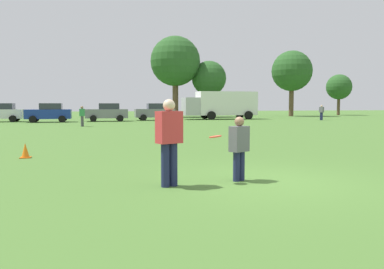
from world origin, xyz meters
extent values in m
plane|color=#47702D|center=(0.00, 0.00, 0.00)|extent=(182.30, 182.30, 0.00)
cylinder|color=#1E234C|center=(-2.25, 0.02, 0.45)|extent=(0.17, 0.17, 0.90)
cylinder|color=#1E234C|center=(-2.07, 0.09, 0.45)|extent=(0.17, 0.17, 0.90)
cube|color=red|center=(-2.16, 0.05, 1.23)|extent=(0.58, 0.45, 0.66)
sphere|color=beige|center=(-2.16, 0.05, 1.68)|extent=(0.25, 0.25, 0.25)
cylinder|color=#1E234C|center=(-0.47, 0.31, 0.33)|extent=(0.15, 0.15, 0.66)
cylinder|color=#1E234C|center=(-0.62, 0.23, 0.33)|extent=(0.15, 0.15, 0.66)
cube|color=#595960|center=(-0.54, 0.27, 0.94)|extent=(0.50, 0.42, 0.56)
sphere|color=#8C664C|center=(-0.54, 0.27, 1.32)|extent=(0.22, 0.22, 0.22)
cylinder|color=#E54C33|center=(-1.13, 0.15, 1.01)|extent=(0.27, 0.27, 0.07)
cube|color=#D8590C|center=(-5.84, 5.38, 0.01)|extent=(0.32, 0.32, 0.03)
cone|color=orange|center=(-5.84, 5.38, 0.26)|extent=(0.24, 0.24, 0.45)
cube|color=silver|center=(-12.83, 33.56, 0.78)|extent=(4.21, 1.83, 0.90)
cube|color=#2D333D|center=(-12.58, 33.56, 1.50)|extent=(2.01, 1.65, 0.64)
cylinder|color=black|center=(-11.52, 32.57, 0.33)|extent=(0.66, 0.22, 0.66)
cylinder|color=black|center=(-11.53, 34.57, 0.33)|extent=(0.66, 0.22, 0.66)
cube|color=navy|center=(-8.15, 31.70, 0.78)|extent=(4.21, 1.83, 0.90)
cube|color=#2D333D|center=(-7.90, 31.70, 1.50)|extent=(2.01, 1.65, 0.64)
cylinder|color=black|center=(-9.44, 30.70, 0.33)|extent=(0.66, 0.22, 0.66)
cylinder|color=black|center=(-9.45, 32.69, 0.33)|extent=(0.66, 0.22, 0.66)
cylinder|color=black|center=(-6.84, 30.71, 0.33)|extent=(0.66, 0.22, 0.66)
cylinder|color=black|center=(-6.85, 32.71, 0.33)|extent=(0.66, 0.22, 0.66)
cube|color=slate|center=(-2.67, 32.39, 0.78)|extent=(4.21, 1.83, 0.90)
cube|color=#2D333D|center=(-2.42, 32.39, 1.50)|extent=(2.01, 1.65, 0.64)
cylinder|color=black|center=(-3.97, 31.38, 0.33)|extent=(0.66, 0.22, 0.66)
cylinder|color=black|center=(-3.98, 33.38, 0.33)|extent=(0.66, 0.22, 0.66)
cylinder|color=black|center=(-1.37, 31.40, 0.33)|extent=(0.66, 0.22, 0.66)
cylinder|color=black|center=(-1.38, 33.40, 0.33)|extent=(0.66, 0.22, 0.66)
cube|color=slate|center=(2.43, 33.81, 0.78)|extent=(4.21, 1.83, 0.90)
cube|color=#2D333D|center=(2.68, 33.81, 1.50)|extent=(2.01, 1.65, 0.64)
cylinder|color=black|center=(1.14, 32.80, 0.33)|extent=(0.66, 0.22, 0.66)
cylinder|color=black|center=(1.13, 34.80, 0.33)|extent=(0.66, 0.22, 0.66)
cylinder|color=black|center=(3.74, 32.82, 0.33)|extent=(0.66, 0.22, 0.66)
cylinder|color=black|center=(3.73, 34.81, 0.33)|extent=(0.66, 0.22, 0.66)
cube|color=white|center=(10.98, 34.90, 1.83)|extent=(6.82, 2.54, 2.70)
cube|color=#B2B2B7|center=(6.78, 34.87, 1.48)|extent=(1.81, 2.31, 2.00)
cylinder|color=black|center=(8.78, 33.51, 0.48)|extent=(0.96, 0.29, 0.96)
cylinder|color=black|center=(8.76, 36.25, 0.48)|extent=(0.96, 0.29, 0.96)
cylinder|color=black|center=(13.20, 33.54, 0.48)|extent=(0.96, 0.29, 0.96)
cylinder|color=black|center=(13.18, 36.28, 0.48)|extent=(0.96, 0.29, 0.96)
cylinder|color=#1E234C|center=(20.02, 29.71, 0.42)|extent=(0.16, 0.16, 0.84)
cylinder|color=#1E234C|center=(20.09, 29.55, 0.42)|extent=(0.16, 0.16, 0.84)
cube|color=#595960|center=(20.06, 29.63, 1.14)|extent=(0.42, 0.52, 0.60)
sphere|color=#D8AD8C|center=(20.06, 29.63, 1.54)|extent=(0.23, 0.23, 0.23)
cylinder|color=#4C4C51|center=(-4.69, 23.37, 0.40)|extent=(0.15, 0.15, 0.80)
cylinder|color=#4C4C51|center=(-4.76, 23.22, 0.40)|extent=(0.15, 0.15, 0.80)
cube|color=#338C4C|center=(-4.72, 23.30, 1.09)|extent=(0.40, 0.50, 0.57)
sphere|color=#8C664C|center=(-4.72, 23.30, 1.47)|extent=(0.22, 0.22, 0.22)
cylinder|color=brown|center=(6.67, 43.41, 2.32)|extent=(0.77, 0.77, 4.65)
sphere|color=#285623|center=(6.67, 43.41, 7.47)|extent=(6.64, 6.64, 6.64)
cylinder|color=brown|center=(11.32, 43.25, 1.64)|extent=(0.55, 0.55, 3.29)
sphere|color=#285623|center=(11.32, 43.25, 5.28)|extent=(4.70, 4.70, 4.70)
cylinder|color=brown|center=(23.84, 43.47, 2.03)|extent=(0.68, 0.68, 4.07)
sphere|color=#285623|center=(23.84, 43.47, 6.54)|extent=(5.81, 5.81, 5.81)
cylinder|color=brown|center=(33.86, 46.69, 1.40)|extent=(0.47, 0.47, 2.79)
sphere|color=#285623|center=(33.86, 46.69, 4.49)|extent=(3.99, 3.99, 3.99)
camera|label=1|loc=(-3.59, -7.76, 1.70)|focal=36.17mm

